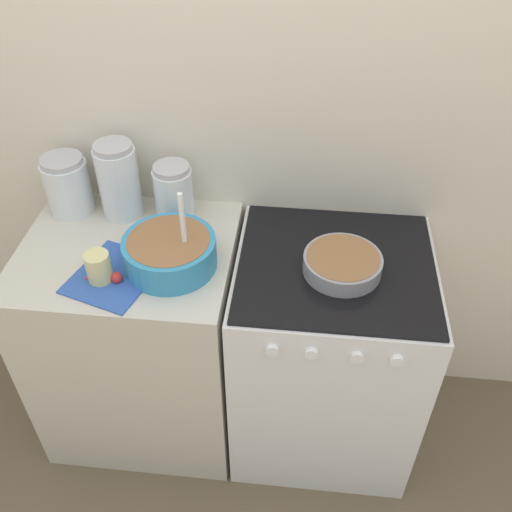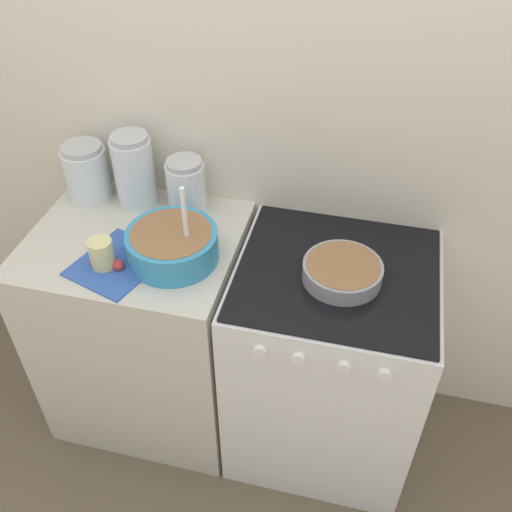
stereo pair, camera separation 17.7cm
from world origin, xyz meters
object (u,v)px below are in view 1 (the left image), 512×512
stove (326,354)px  storage_jar_right (174,195)px  storage_jar_left (68,188)px  storage_jar_middle (120,185)px  baking_pan (342,264)px  tin_can (99,268)px  mixing_bowl (170,251)px

stove → storage_jar_right: 0.80m
stove → storage_jar_right: (-0.57, 0.20, 0.53)m
storage_jar_left → storage_jar_middle: (0.19, 0.00, 0.03)m
baking_pan → storage_jar_middle: bearing=163.1°
storage_jar_middle → tin_can: size_ratio=2.64×
storage_jar_right → baking_pan: bearing=-21.9°
stove → tin_can: 0.89m
storage_jar_middle → tin_can: 0.36m
mixing_bowl → tin_can: mixing_bowl is taller
baking_pan → storage_jar_middle: storage_jar_middle is taller
mixing_bowl → storage_jar_left: 0.49m
storage_jar_middle → stove: bearing=-15.0°
stove → mixing_bowl: bearing=-173.4°
storage_jar_right → storage_jar_middle: bearing=-180.0°
stove → storage_jar_left: (-0.94, 0.20, 0.54)m
storage_jar_left → storage_jar_middle: size_ratio=0.77×
storage_jar_left → storage_jar_right: bearing=0.0°
mixing_bowl → baking_pan: (0.54, 0.03, -0.03)m
stove → storage_jar_middle: storage_jar_middle is taller
storage_jar_right → tin_can: 0.39m
tin_can → stove: bearing=11.9°
mixing_bowl → storage_jar_middle: mixing_bowl is taller
baking_pan → storage_jar_middle: size_ratio=0.90×
mixing_bowl → baking_pan: 0.54m
storage_jar_left → storage_jar_right: 0.38m
baking_pan → storage_jar_middle: (-0.77, 0.23, 0.09)m
baking_pan → tin_can: bearing=-170.7°
storage_jar_left → stove: bearing=-12.1°
stove → storage_jar_right: storage_jar_right is taller
storage_jar_left → storage_jar_middle: bearing=0.0°
storage_jar_right → stove: bearing=-19.6°
stove → baking_pan: size_ratio=3.61×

